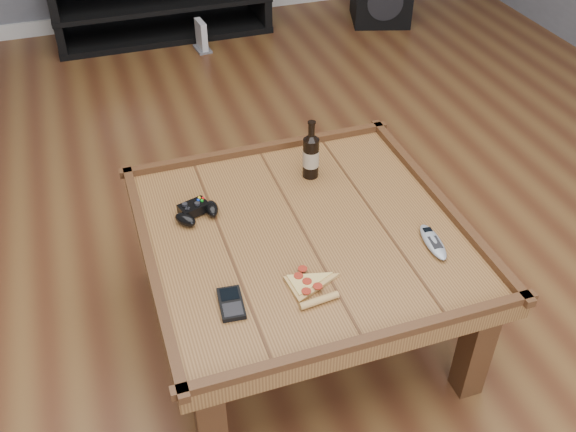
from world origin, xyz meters
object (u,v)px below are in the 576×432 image
object	(u,v)px
remote_control	(433,242)
game_console	(202,37)
coffee_table	(303,245)
smartphone	(231,303)
game_controller	(197,211)
pizza_slice	(309,286)
beer_bottle	(311,155)

from	to	relation	value
remote_control	game_console	world-z (taller)	remote_control
remote_control	game_console	size ratio (longest dim) A/B	0.90
coffee_table	game_console	world-z (taller)	coffee_table
coffee_table	smartphone	size ratio (longest dim) A/B	8.04
coffee_table	game_controller	xyz separation A→B (m)	(-0.30, 0.18, 0.08)
game_controller	pizza_slice	world-z (taller)	game_controller
game_controller	game_console	distance (m)	2.32
pizza_slice	coffee_table	bearing A→B (deg)	68.22
game_controller	remote_control	bearing A→B (deg)	-46.27
coffee_table	remote_control	distance (m)	0.41
coffee_table	game_console	xyz separation A→B (m)	(0.18, 2.42, -0.30)
smartphone	pizza_slice	bearing A→B (deg)	4.42
pizza_slice	remote_control	bearing A→B (deg)	1.42
game_console	pizza_slice	bearing A→B (deg)	-101.15
coffee_table	game_console	distance (m)	2.44
game_controller	game_console	bearing A→B (deg)	60.81
remote_control	game_console	bearing A→B (deg)	99.72
coffee_table	game_controller	bearing A→B (deg)	149.46
game_controller	smartphone	distance (m)	0.42
game_console	coffee_table	bearing A→B (deg)	-100.02
game_console	game_controller	bearing A→B (deg)	-107.98
coffee_table	smartphone	world-z (taller)	coffee_table
game_controller	smartphone	xyz separation A→B (m)	(0.01, -0.42, -0.01)
beer_bottle	pizza_slice	size ratio (longest dim) A/B	0.99
smartphone	remote_control	bearing A→B (deg)	9.61
smartphone	game_console	world-z (taller)	smartphone
game_controller	game_console	size ratio (longest dim) A/B	0.82
game_controller	game_console	xyz separation A→B (m)	(0.49, 2.24, -0.38)
pizza_slice	smartphone	bearing A→B (deg)	173.48
beer_bottle	game_console	size ratio (longest dim) A/B	1.14
coffee_table	beer_bottle	size ratio (longest dim) A/B	4.71
beer_bottle	smartphone	xyz separation A→B (m)	(-0.43, -0.52, -0.08)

